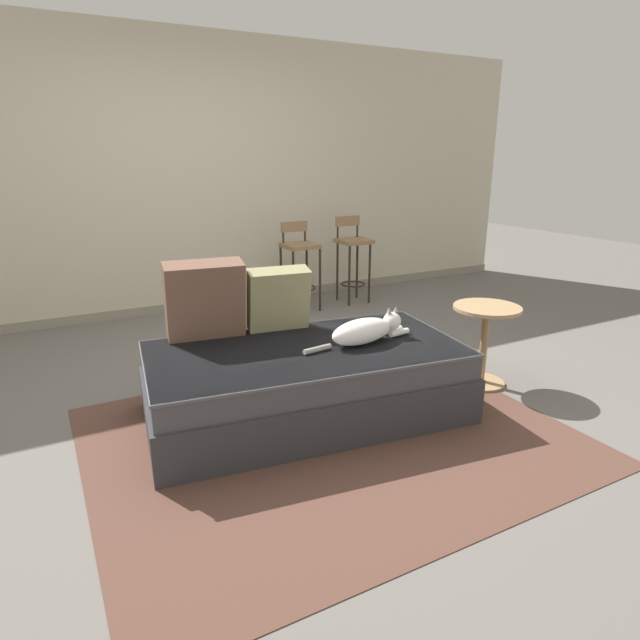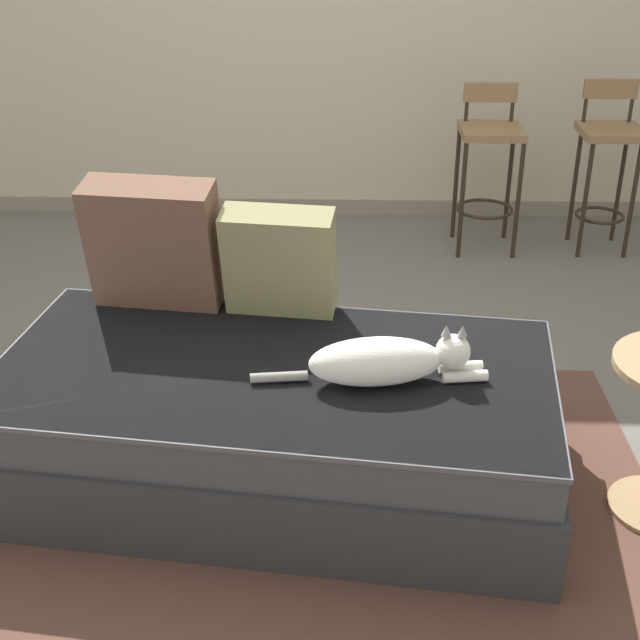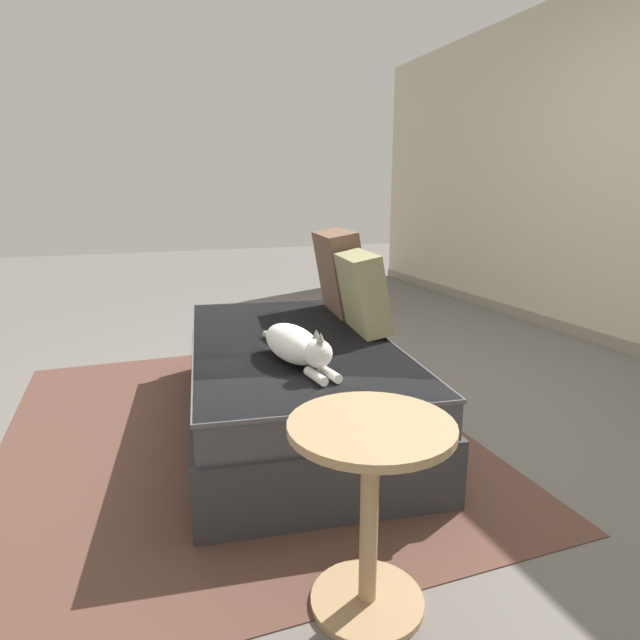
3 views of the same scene
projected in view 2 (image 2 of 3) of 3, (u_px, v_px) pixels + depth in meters
ground_plane at (283, 411)px, 3.43m from camera, size 16.00×16.00×0.00m
wall_baseboard_trim at (306, 206)px, 5.37m from camera, size 8.00×0.02×0.09m
area_rug at (269, 530)px, 2.81m from camera, size 2.54×2.06×0.01m
couch at (274, 421)px, 2.98m from camera, size 1.94×1.19×0.43m
throw_pillow_corner at (154, 244)px, 3.17m from camera, size 0.49×0.30×0.48m
throw_pillow_middle at (280, 261)px, 3.13m from camera, size 0.41×0.26×0.41m
cat at (386, 361)px, 2.76m from camera, size 0.75×0.22×0.19m
bar_stool_near_window at (489, 154)px, 4.69m from camera, size 0.32×0.32×0.87m
bar_stool_by_doorway at (608, 152)px, 4.67m from camera, size 0.32×0.32×0.89m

